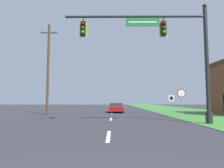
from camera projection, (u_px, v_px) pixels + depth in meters
The scene contains 7 objects.
grass_verge_right at pixel (177, 110), 32.36m from camera, with size 10.00×110.00×0.04m.
road_center_line at pixel (112, 113), 24.48m from camera, with size 0.16×34.80×0.01m.
signal_mast at pixel (171, 49), 13.28m from camera, with size 9.69×0.47×8.03m.
car_ahead at pixel (116, 108), 26.12m from camera, with size 1.88×4.42×1.19m.
stop_sign at pixel (181, 97), 17.41m from camera, with size 0.76×0.07×2.50m.
route_sign_post at pixel (171, 101), 20.14m from camera, with size 0.55×0.06×2.03m.
utility_pole_near at pixel (48, 68), 21.41m from camera, with size 1.80×0.26×9.81m.
Camera 1 is at (0.22, -2.69, 1.50)m, focal length 32.00 mm.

